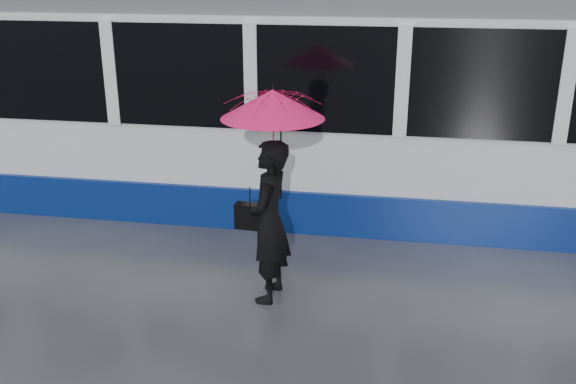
# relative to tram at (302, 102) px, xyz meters

# --- Properties ---
(ground) EXTENTS (90.00, 90.00, 0.00)m
(ground) POSITION_rel_tram_xyz_m (-0.73, -2.50, -1.64)
(ground) COLOR #2E2E34
(ground) RESTS_ON ground
(rails) EXTENTS (34.00, 1.51, 0.02)m
(rails) POSITION_rel_tram_xyz_m (-0.73, -0.00, -1.63)
(rails) COLOR #3F3D38
(rails) RESTS_ON ground
(tram) EXTENTS (26.00, 2.56, 3.35)m
(tram) POSITION_rel_tram_xyz_m (0.00, 0.00, 0.00)
(tram) COLOR white
(tram) RESTS_ON ground
(woman) EXTENTS (0.49, 0.71, 1.88)m
(woman) POSITION_rel_tram_xyz_m (0.13, -3.12, -0.70)
(woman) COLOR black
(woman) RESTS_ON ground
(umbrella) EXTENTS (1.17, 1.17, 1.27)m
(umbrella) POSITION_rel_tram_xyz_m (0.18, -3.12, 0.42)
(umbrella) COLOR #EC1367
(umbrella) RESTS_ON ground
(handbag) EXTENTS (0.34, 0.17, 0.47)m
(handbag) POSITION_rel_tram_xyz_m (-0.09, -3.10, -0.65)
(handbag) COLOR black
(handbag) RESTS_ON ground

